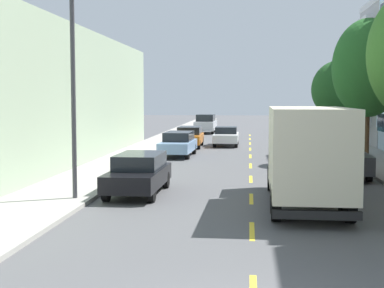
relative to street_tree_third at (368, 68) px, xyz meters
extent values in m
plane|color=#4C4C4F|center=(-6.40, 5.97, -5.24)|extent=(160.00, 160.00, 0.00)
cube|color=#99968E|center=(-13.50, 3.97, -5.17)|extent=(3.20, 120.00, 0.14)
cube|color=#99968E|center=(0.70, 3.97, -5.17)|extent=(3.20, 120.00, 0.14)
cube|color=yellow|center=(-6.40, -17.03, -5.24)|extent=(0.14, 2.20, 0.01)
cube|color=yellow|center=(-6.40, -12.03, -5.24)|extent=(0.14, 2.20, 0.01)
cube|color=yellow|center=(-6.40, -7.03, -5.24)|extent=(0.14, 2.20, 0.01)
cube|color=yellow|center=(-6.40, -2.03, -5.24)|extent=(0.14, 2.20, 0.01)
cube|color=yellow|center=(-6.40, 2.97, -5.24)|extent=(0.14, 2.20, 0.01)
cube|color=yellow|center=(-6.40, 7.97, -5.24)|extent=(0.14, 2.20, 0.01)
cube|color=yellow|center=(-6.40, 12.97, -5.24)|extent=(0.14, 2.20, 0.01)
cube|color=yellow|center=(-6.40, 17.97, -5.24)|extent=(0.14, 2.20, 0.01)
cube|color=yellow|center=(-6.40, 22.97, -5.24)|extent=(0.14, 2.20, 0.01)
cube|color=#1E232D|center=(1.73, 4.13, -3.18)|extent=(0.04, 2.48, 1.10)
cube|color=#1E232D|center=(1.73, 4.13, 0.25)|extent=(0.04, 2.48, 1.10)
cube|color=silver|center=(2.55, 11.59, 5.26)|extent=(0.60, 7.25, 0.44)
cube|color=silver|center=(2.02, 11.59, 0.31)|extent=(0.55, 3.26, 8.02)
cube|color=#1E232D|center=(1.73, 11.59, -3.39)|extent=(0.04, 2.48, 1.10)
cube|color=#1E232D|center=(1.73, 11.59, -0.31)|extent=(0.04, 2.48, 1.10)
cube|color=#1E232D|center=(1.73, 11.59, 2.78)|extent=(0.04, 2.48, 1.10)
cylinder|color=#47331E|center=(0.00, 0.00, -3.56)|extent=(0.27, 0.27, 3.08)
ellipsoid|color=#235B23|center=(0.00, 0.00, 0.01)|extent=(3.96, 3.96, 5.41)
cylinder|color=#47331E|center=(0.00, 9.90, -3.86)|extent=(0.31, 0.31, 2.49)
ellipsoid|color=#1E4C1E|center=(0.00, 9.90, -1.03)|extent=(4.05, 4.05, 4.23)
cylinder|color=#38383D|center=(-12.50, -13.24, -1.51)|extent=(0.16, 0.16, 7.19)
cube|color=beige|center=(-4.61, -14.08, -3.26)|extent=(2.48, 5.67, 2.64)
cube|color=beige|center=(-4.56, -10.11, -3.48)|extent=(2.33, 1.93, 2.20)
cube|color=black|center=(-4.55, -9.21, -3.00)|extent=(2.02, 0.11, 0.97)
cube|color=black|center=(-4.65, -16.82, -4.81)|extent=(2.40, 0.19, 0.24)
cylinder|color=black|center=(-3.50, -10.08, -4.76)|extent=(0.29, 0.96, 0.96)
cylinder|color=black|center=(-5.62, -10.05, -4.76)|extent=(0.29, 0.96, 0.96)
cylinder|color=black|center=(-3.58, -15.71, -4.76)|extent=(0.29, 0.96, 0.96)
cylinder|color=black|center=(-5.70, -15.69, -4.76)|extent=(0.29, 0.96, 0.96)
cylinder|color=black|center=(-3.56, -14.61, -4.76)|extent=(0.29, 0.96, 0.96)
cylinder|color=black|center=(-5.68, -14.59, -4.76)|extent=(0.29, 0.96, 0.96)
cube|color=#333338|center=(-2.18, -5.55, -4.51)|extent=(2.15, 5.35, 0.80)
cube|color=black|center=(-2.15, -4.38, -3.81)|extent=(1.80, 1.64, 0.60)
cylinder|color=black|center=(-1.24, -3.77, -4.91)|extent=(0.24, 0.67, 0.66)
cylinder|color=black|center=(-3.02, -3.72, -4.91)|extent=(0.24, 0.67, 0.66)
cylinder|color=black|center=(-1.34, -7.38, -4.91)|extent=(0.24, 0.67, 0.66)
cylinder|color=black|center=(-3.12, -7.33, -4.91)|extent=(0.24, 0.67, 0.66)
cube|color=#B2B5BA|center=(-10.89, 25.73, -4.46)|extent=(2.07, 4.85, 0.90)
cube|color=black|center=(-10.89, 25.73, -3.66)|extent=(1.79, 2.83, 0.70)
cylinder|color=black|center=(-11.79, 24.13, -4.91)|extent=(0.24, 0.67, 0.66)
cylinder|color=black|center=(-10.06, 24.08, -4.91)|extent=(0.24, 0.67, 0.66)
cylinder|color=black|center=(-11.71, 27.39, -4.91)|extent=(0.24, 0.67, 0.66)
cylinder|color=black|center=(-9.98, 27.34, -4.91)|extent=(0.24, 0.67, 0.66)
cube|color=navy|center=(-2.02, 30.39, -4.60)|extent=(1.78, 4.02, 0.62)
cube|color=black|center=(-2.02, 29.91, -4.02)|extent=(1.55, 1.70, 0.55)
cylinder|color=black|center=(-1.24, 31.75, -4.91)|extent=(0.23, 0.66, 0.66)
cylinder|color=black|center=(-2.76, 31.76, -4.91)|extent=(0.23, 0.66, 0.66)
cylinder|color=black|center=(-1.27, 29.03, -4.91)|extent=(0.23, 0.66, 0.66)
cylinder|color=black|center=(-2.79, 29.04, -4.91)|extent=(0.23, 0.66, 0.66)
cube|color=#194C28|center=(-1.91, 3.22, -4.60)|extent=(1.75, 4.01, 0.62)
cube|color=black|center=(-1.91, 2.74, -4.02)|extent=(1.54, 1.69, 0.55)
cylinder|color=black|center=(-1.15, 4.58, -4.91)|extent=(0.22, 0.66, 0.66)
cylinder|color=black|center=(-2.67, 4.58, -4.91)|extent=(0.22, 0.66, 0.66)
cylinder|color=black|center=(-1.14, 1.86, -4.91)|extent=(0.22, 0.66, 0.66)
cylinder|color=black|center=(-2.66, 1.86, -4.91)|extent=(0.22, 0.66, 0.66)
cube|color=#7A9EC6|center=(-10.84, 2.47, -4.60)|extent=(1.95, 4.75, 0.62)
cube|color=black|center=(-10.83, 2.84, -4.02)|extent=(1.68, 2.86, 0.55)
cylinder|color=black|center=(-11.69, 0.89, -4.91)|extent=(0.24, 0.67, 0.66)
cylinder|color=black|center=(-10.09, 0.85, -4.91)|extent=(0.24, 0.67, 0.66)
cylinder|color=black|center=(-11.60, 4.09, -4.91)|extent=(0.24, 0.67, 0.66)
cylinder|color=black|center=(-10.00, 4.04, -4.91)|extent=(0.24, 0.67, 0.66)
cube|color=orange|center=(-10.82, 9.03, -4.60)|extent=(1.88, 4.72, 0.62)
cube|color=black|center=(-10.83, 9.41, -4.02)|extent=(1.64, 2.84, 0.55)
cylinder|color=black|center=(-11.60, 7.43, -4.91)|extent=(0.23, 0.66, 0.66)
cylinder|color=black|center=(-10.00, 7.45, -4.91)|extent=(0.23, 0.66, 0.66)
cylinder|color=black|center=(-11.64, 10.62, -4.91)|extent=(0.23, 0.66, 0.66)
cylinder|color=black|center=(-10.04, 10.64, -4.91)|extent=(0.23, 0.66, 0.66)
cube|color=#195B60|center=(-2.12, 23.15, -4.60)|extent=(1.93, 4.74, 0.62)
cube|color=black|center=(-2.11, 22.78, -4.02)|extent=(1.67, 2.86, 0.55)
cylinder|color=black|center=(-1.36, 24.77, -4.91)|extent=(0.24, 0.67, 0.66)
cylinder|color=black|center=(-2.96, 24.73, -4.91)|extent=(0.24, 0.67, 0.66)
cylinder|color=black|center=(-1.29, 21.58, -4.91)|extent=(0.24, 0.67, 0.66)
cylinder|color=black|center=(-2.89, 21.54, -4.91)|extent=(0.24, 0.67, 0.66)
cube|color=black|center=(-10.62, -11.47, -4.60)|extent=(1.87, 4.72, 0.62)
cube|color=black|center=(-10.61, -11.10, -4.02)|extent=(1.63, 2.84, 0.55)
cylinder|color=black|center=(-11.43, -13.06, -4.91)|extent=(0.23, 0.66, 0.66)
cylinder|color=black|center=(-9.83, -13.08, -4.91)|extent=(0.23, 0.66, 0.66)
cylinder|color=black|center=(-11.40, -9.87, -4.91)|extent=(0.23, 0.66, 0.66)
cylinder|color=black|center=(-9.80, -9.89, -4.91)|extent=(0.23, 0.66, 0.66)
cube|color=silver|center=(-8.20, 10.55, -4.61)|extent=(1.80, 4.50, 0.60)
cube|color=black|center=(-8.20, 10.78, -4.06)|extent=(1.58, 2.16, 0.50)
cylinder|color=black|center=(-8.99, 9.02, -4.91)|extent=(0.22, 0.66, 0.66)
cylinder|color=black|center=(-7.41, 9.02, -4.91)|extent=(0.22, 0.66, 0.66)
cylinder|color=black|center=(-8.99, 12.08, -4.91)|extent=(0.22, 0.66, 0.66)
cylinder|color=black|center=(-7.41, 12.08, -4.91)|extent=(0.22, 0.66, 0.66)
camera|label=1|loc=(-6.51, -32.38, -1.64)|focal=53.55mm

